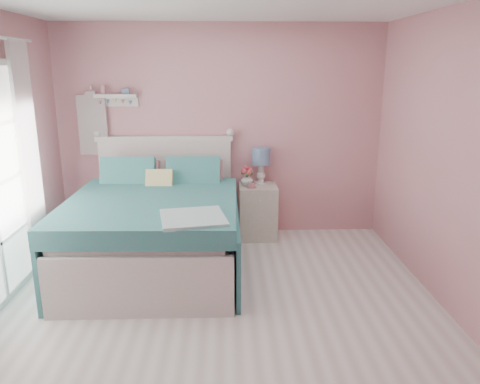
{
  "coord_description": "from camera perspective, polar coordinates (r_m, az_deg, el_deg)",
  "views": [
    {
      "loc": [
        0.05,
        -3.55,
        2.11
      ],
      "look_at": [
        0.21,
        1.2,
        0.81
      ],
      "focal_mm": 35.0,
      "sensor_mm": 36.0,
      "label": 1
    }
  ],
  "objects": [
    {
      "name": "floor",
      "position": [
        4.13,
        -2.38,
        -15.43
      ],
      "size": [
        4.5,
        4.5,
        0.0
      ],
      "primitive_type": "plane",
      "color": "beige",
      "rests_on": "ground"
    },
    {
      "name": "room_shell",
      "position": [
        3.59,
        -2.66,
        6.86
      ],
      "size": [
        4.5,
        4.5,
        4.5
      ],
      "color": "#D08487",
      "rests_on": "floor"
    },
    {
      "name": "bed",
      "position": [
        5.06,
        -10.25,
        -4.5
      ],
      "size": [
        1.75,
        2.19,
        1.26
      ],
      "rotation": [
        0.0,
        0.0,
        -0.02
      ],
      "color": "silver",
      "rests_on": "floor"
    },
    {
      "name": "nightstand",
      "position": [
        5.84,
        2.18,
        -2.39
      ],
      "size": [
        0.46,
        0.46,
        0.67
      ],
      "color": "beige",
      "rests_on": "floor"
    },
    {
      "name": "table_lamp",
      "position": [
        5.78,
        2.59,
        4.05
      ],
      "size": [
        0.23,
        0.23,
        0.45
      ],
      "color": "white",
      "rests_on": "nightstand"
    },
    {
      "name": "vase",
      "position": [
        5.72,
        0.84,
        1.52
      ],
      "size": [
        0.2,
        0.2,
        0.16
      ],
      "primitive_type": "imported",
      "rotation": [
        0.0,
        0.0,
        -0.42
      ],
      "color": "silver",
      "rests_on": "nightstand"
    },
    {
      "name": "teacup",
      "position": [
        5.63,
        1.41,
        0.86
      ],
      "size": [
        0.09,
        0.09,
        0.07
      ],
      "primitive_type": "imported",
      "rotation": [
        0.0,
        0.0,
        0.01
      ],
      "color": "#CE8A94",
      "rests_on": "nightstand"
    },
    {
      "name": "roses",
      "position": [
        5.69,
        0.83,
        2.66
      ],
      "size": [
        0.14,
        0.11,
        0.12
      ],
      "color": "#D74958",
      "rests_on": "vase"
    },
    {
      "name": "wall_shelf",
      "position": [
        5.9,
        -14.85,
        11.13
      ],
      "size": [
        0.5,
        0.15,
        0.25
      ],
      "color": "silver",
      "rests_on": "room_shell"
    },
    {
      "name": "hanging_dress",
      "position": [
        5.99,
        -17.51,
        7.78
      ],
      "size": [
        0.34,
        0.03,
        0.72
      ],
      "primitive_type": "cube",
      "color": "white",
      "rests_on": "room_shell"
    },
    {
      "name": "curtain_far",
      "position": [
        5.18,
        -24.25,
        3.58
      ],
      "size": [
        0.04,
        0.4,
        2.32
      ],
      "primitive_type": "cube",
      "color": "white",
      "rests_on": "floor"
    }
  ]
}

